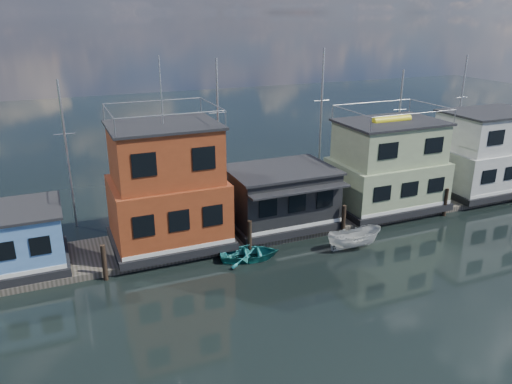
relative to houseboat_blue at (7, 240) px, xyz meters
name	(u,v)px	position (x,y,z in m)	size (l,w,h in m)	color
ground	(389,313)	(18.00, -12.00, -2.21)	(160.00, 160.00, 0.00)	black
dock	(286,224)	(18.00, 0.00, -2.01)	(48.00, 5.00, 0.40)	#595147
houseboat_blue	(7,240)	(0.00, 0.00, 0.00)	(6.40, 4.90, 3.66)	black
houseboat_red	(167,188)	(9.50, 0.00, 1.90)	(7.40, 5.90, 11.86)	black
houseboat_dark	(281,196)	(17.50, -0.02, 0.21)	(7.40, 6.10, 4.06)	black
houseboat_green	(387,166)	(26.50, 0.00, 1.34)	(8.40, 5.90, 7.03)	black
houseboat_white	(486,153)	(36.50, 0.00, 1.33)	(8.40, 5.90, 6.66)	black
pilings	(301,228)	(17.67, -2.80, -1.11)	(42.28, 0.28, 2.20)	#2D2116
background_masts	(307,129)	(22.76, 6.00, 3.35)	(36.40, 0.16, 12.00)	silver
dinghy_teal	(250,253)	(13.66, -3.65, -1.81)	(2.70, 3.78, 0.78)	teal
motorboat	(354,239)	(20.48, -4.92, -1.49)	(1.40, 3.72, 1.44)	silver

